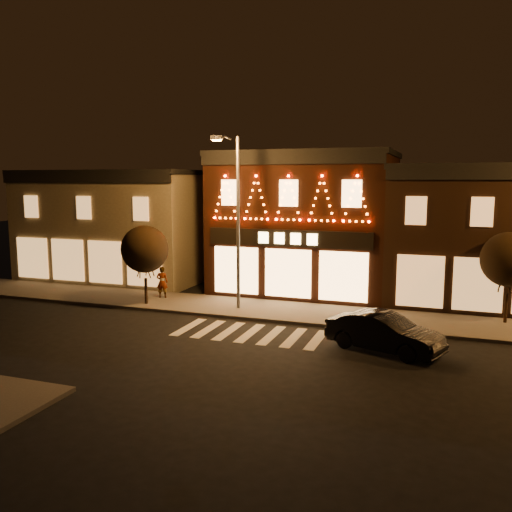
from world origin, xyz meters
The scene contains 10 objects.
ground centered at (0.00, 0.00, 0.00)m, with size 120.00×120.00×0.00m, color black.
sidewalk_far centered at (2.00, 8.00, 0.07)m, with size 44.00×4.00×0.15m, color #47423D.
building_left centered at (-13.00, 13.99, 3.66)m, with size 12.20×8.28×7.30m.
building_pulp centered at (0.00, 13.98, 4.16)m, with size 10.20×8.34×8.30m.
building_right_a centered at (9.50, 13.99, 3.76)m, with size 9.20×8.28×7.50m.
streetlamp_mid centered at (-2.04, 7.42, 5.24)m, with size 0.77×1.98×8.67m.
tree_left centered at (-6.98, 6.94, 3.07)m, with size 2.50×2.50×4.18m.
tree_right centered at (10.71, 9.15, 3.09)m, with size 2.52×2.52×4.21m.
dark_sedan centered at (5.84, 3.44, 0.75)m, with size 1.60×4.58×1.51m, color black.
pedestrian centered at (-6.89, 8.51, 1.03)m, with size 0.64×0.42×1.76m, color gray.
Camera 1 is at (7.92, -17.54, 6.73)m, focal length 37.73 mm.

